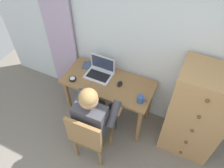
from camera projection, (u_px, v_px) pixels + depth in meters
wall_back at (155, 43)px, 2.47m from camera, size 4.80×0.05×2.50m
curtain_panel at (59, 31)px, 2.93m from camera, size 0.45×0.03×2.17m
desk at (108, 88)px, 2.85m from camera, size 1.16×0.54×0.74m
dresser at (196, 114)px, 2.53m from camera, size 0.62×0.50×1.31m
chair at (90, 135)px, 2.54m from camera, size 0.43×0.41×0.87m
person_seated at (96, 114)px, 2.52m from camera, size 0.54×0.59×1.19m
laptop at (100, 71)px, 2.82m from camera, size 0.34×0.25×0.24m
computer_mouse at (120, 84)px, 2.71m from camera, size 0.07×0.11×0.03m
desk_clock at (73, 79)px, 2.77m from camera, size 0.09×0.09×0.03m
notebook_pad at (91, 66)px, 2.96m from camera, size 0.24×0.20×0.01m
coffee_mug at (141, 99)px, 2.51m from camera, size 0.12×0.08×0.09m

